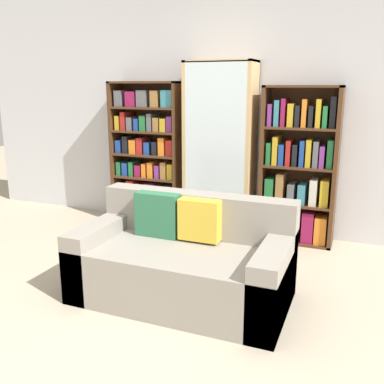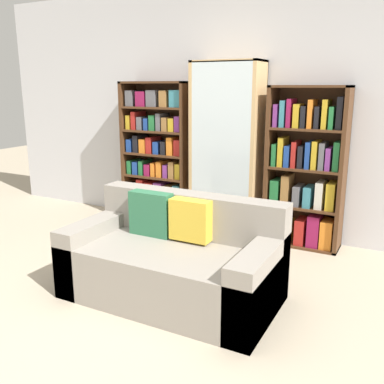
{
  "view_description": "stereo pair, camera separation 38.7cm",
  "coord_description": "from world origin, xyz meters",
  "px_view_note": "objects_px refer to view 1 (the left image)",
  "views": [
    {
      "loc": [
        1.29,
        -2.21,
        1.62
      ],
      "look_at": [
        -0.17,
        1.39,
        0.65
      ],
      "focal_mm": 40.0,
      "sensor_mm": 36.0,
      "label": 1
    },
    {
      "loc": [
        1.64,
        -2.05,
        1.62
      ],
      "look_at": [
        -0.17,
        1.39,
        0.65
      ],
      "focal_mm": 40.0,
      "sensor_mm": 36.0,
      "label": 2
    }
  ],
  "objects_px": {
    "display_cabinet": "(220,151)",
    "bookshelf_right": "(299,171)",
    "couch": "(184,262)",
    "wine_bottle": "(239,233)",
    "bookshelf_left": "(149,156)"
  },
  "relations": [
    {
      "from": "bookshelf_left",
      "to": "display_cabinet",
      "type": "height_order",
      "value": "display_cabinet"
    },
    {
      "from": "couch",
      "to": "bookshelf_right",
      "type": "distance_m",
      "value": 1.77
    },
    {
      "from": "wine_bottle",
      "to": "bookshelf_left",
      "type": "bearing_deg",
      "value": 161.29
    },
    {
      "from": "display_cabinet",
      "to": "bookshelf_right",
      "type": "xyz_separation_m",
      "value": [
        0.86,
        0.02,
        -0.17
      ]
    },
    {
      "from": "couch",
      "to": "bookshelf_left",
      "type": "relative_size",
      "value": 0.97
    },
    {
      "from": "display_cabinet",
      "to": "wine_bottle",
      "type": "bearing_deg",
      "value": -49.17
    },
    {
      "from": "wine_bottle",
      "to": "display_cabinet",
      "type": "bearing_deg",
      "value": 130.83
    },
    {
      "from": "display_cabinet",
      "to": "bookshelf_right",
      "type": "bearing_deg",
      "value": 1.13
    },
    {
      "from": "couch",
      "to": "display_cabinet",
      "type": "bearing_deg",
      "value": 98.58
    },
    {
      "from": "bookshelf_left",
      "to": "wine_bottle",
      "type": "distance_m",
      "value": 1.47
    },
    {
      "from": "couch",
      "to": "bookshelf_right",
      "type": "bearing_deg",
      "value": 68.62
    },
    {
      "from": "bookshelf_right",
      "to": "wine_bottle",
      "type": "height_order",
      "value": "bookshelf_right"
    },
    {
      "from": "couch",
      "to": "display_cabinet",
      "type": "height_order",
      "value": "display_cabinet"
    },
    {
      "from": "couch",
      "to": "display_cabinet",
      "type": "xyz_separation_m",
      "value": [
        -0.24,
        1.58,
        0.64
      ]
    },
    {
      "from": "bookshelf_left",
      "to": "display_cabinet",
      "type": "relative_size",
      "value": 0.89
    }
  ]
}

